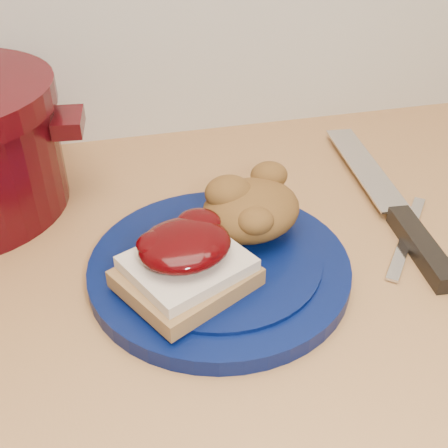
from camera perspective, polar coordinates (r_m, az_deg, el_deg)
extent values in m
cylinder|color=#040E3C|center=(0.59, -0.48, -4.44)|extent=(0.36, 0.36, 0.02)
cube|color=olive|center=(0.55, -3.87, -5.47)|extent=(0.15, 0.14, 0.02)
cube|color=beige|center=(0.54, -3.78, -4.01)|extent=(0.14, 0.13, 0.01)
ellipsoid|color=#2F0103|center=(0.53, -4.01, -2.10)|extent=(0.12, 0.11, 0.03)
ellipsoid|color=brown|center=(0.61, 2.76, 1.43)|extent=(0.14, 0.13, 0.06)
cube|color=black|center=(0.66, 19.39, -2.19)|extent=(0.04, 0.14, 0.02)
cube|color=silver|center=(0.79, 14.07, 5.70)|extent=(0.06, 0.23, 0.00)
cube|color=silver|center=(0.68, 18.11, -1.14)|extent=(0.12, 0.14, 0.00)
cube|color=#360509|center=(0.70, -15.55, 9.93)|extent=(0.04, 0.06, 0.02)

